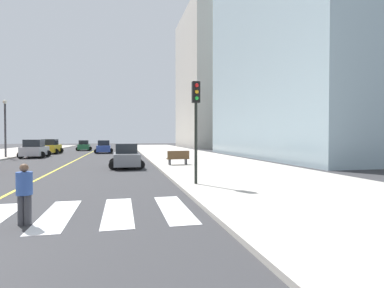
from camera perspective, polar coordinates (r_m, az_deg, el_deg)
The scene contains 12 objects.
sidewalk_kerb_east at distance 27.10m, azimuth 3.29°, elevation -3.55°, with size 10.00×120.00×0.15m, color #B2ADA3.
lane_divider_paint at distance 46.22m, azimuth -18.72°, elevation -1.69°, with size 0.16×80.00×0.01m, color yellow.
parking_garage_concrete at distance 74.10m, azimuth 5.55°, elevation 11.62°, with size 18.00×24.00×31.24m, color #B2ADA3.
car_silver_nearest at distance 39.54m, azimuth -27.37°, elevation -0.86°, with size 2.92×4.66×2.08m.
car_blue_second at distance 46.62m, azimuth -16.18°, elevation -0.57°, with size 2.67×4.24×1.88m.
car_yellow_third at distance 47.51m, azimuth -25.01°, elevation -0.50°, with size 3.00×4.70×2.07m.
car_gray_fourth at distance 24.02m, azimuth -12.21°, elevation -2.30°, with size 2.66×4.21×1.86m.
car_green_fifth at distance 56.30m, azimuth -19.57°, elevation -0.31°, with size 2.59×4.08×1.80m.
traffic_light_near_corner at distance 14.47m, azimuth 0.75°, elevation 5.98°, with size 0.36×0.41×4.85m.
park_bench at distance 24.55m, azimuth -2.63°, elevation -2.62°, with size 1.83×0.68×1.12m.
pedestrian_crossing at distance 9.44m, azimuth -28.89°, elevation -7.77°, with size 0.41×0.41×1.66m.
street_lamp at distance 39.95m, azimuth -31.59°, elevation 3.42°, with size 0.44×0.44×6.38m.
Camera 1 is at (4.63, -5.92, 2.38)m, focal length 28.48 mm.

